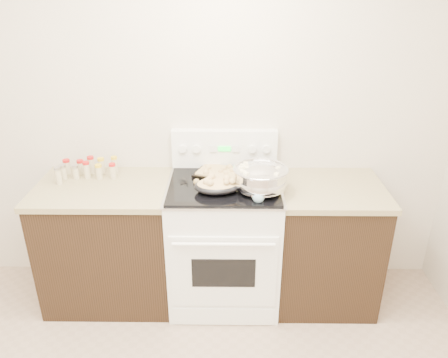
{
  "coord_description": "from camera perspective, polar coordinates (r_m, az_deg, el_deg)",
  "views": [
    {
      "loc": [
        0.38,
        -1.25,
        2.22
      ],
      "look_at": [
        0.35,
        1.37,
        1.0
      ],
      "focal_mm": 35.0,
      "sensor_mm": 36.0,
      "label": 1
    }
  ],
  "objects": [
    {
      "name": "mixing_bowl",
      "position": [
        2.84,
        4.78,
        -0.03
      ],
      "size": [
        0.43,
        0.43,
        0.21
      ],
      "color": "silver",
      "rests_on": "kitchen_range"
    },
    {
      "name": "counter_right",
      "position": [
        3.28,
        13.0,
        -8.16
      ],
      "size": [
        0.73,
        0.67,
        0.92
      ],
      "color": "black",
      "rests_on": "ground"
    },
    {
      "name": "kitchen_range",
      "position": [
        3.19,
        0.01,
        -7.93
      ],
      "size": [
        0.78,
        0.73,
        1.22
      ],
      "color": "white",
      "rests_on": "ground"
    },
    {
      "name": "room_shell",
      "position": [
        1.4,
        -15.04,
        2.53
      ],
      "size": [
        4.1,
        3.6,
        2.75
      ],
      "color": "beige",
      "rests_on": "ground"
    },
    {
      "name": "roasting_pan",
      "position": [
        2.83,
        -0.91,
        -0.78
      ],
      "size": [
        0.32,
        0.24,
        0.11
      ],
      "color": "black",
      "rests_on": "kitchen_range"
    },
    {
      "name": "spice_jars",
      "position": [
        3.25,
        -17.5,
        1.27
      ],
      "size": [
        0.4,
        0.24,
        0.13
      ],
      "color": "#BFB28C",
      "rests_on": "counter_left"
    },
    {
      "name": "blue_ladle",
      "position": [
        2.74,
        4.62,
        -2.18
      ],
      "size": [
        0.14,
        0.25,
        0.1
      ],
      "color": "#82ADC2",
      "rests_on": "kitchen_range"
    },
    {
      "name": "wooden_spoon",
      "position": [
        2.99,
        -3.0,
        -0.16
      ],
      "size": [
        0.2,
        0.2,
        0.04
      ],
      "color": "tan",
      "rests_on": "kitchen_range"
    },
    {
      "name": "counter_left",
      "position": [
        3.32,
        -14.62,
        -7.96
      ],
      "size": [
        0.93,
        0.67,
        0.92
      ],
      "color": "black",
      "rests_on": "ground"
    },
    {
      "name": "baking_sheet",
      "position": [
        3.08,
        -0.41,
        0.87
      ],
      "size": [
        0.41,
        0.35,
        0.06
      ],
      "color": "black",
      "rests_on": "kitchen_range"
    }
  ]
}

